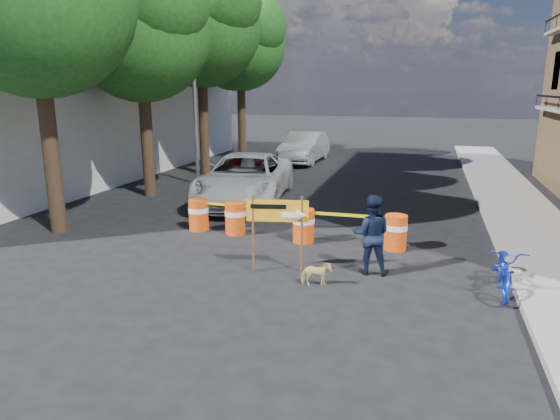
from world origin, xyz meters
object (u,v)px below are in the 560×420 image
Objects in this scene: sedan_red at (245,175)px; sedan_silver at (304,147)px; pedestrian at (371,235)px; barrel_far_left at (199,214)px; dog at (316,274)px; detour_sign at (285,217)px; bicycle at (508,246)px; suv_white at (245,178)px; barrel_mid_right at (304,225)px; barrel_mid_left at (235,217)px; barrel_far_right at (396,232)px.

sedan_silver reaches higher than sedan_red.
pedestrian is 16.59m from sedan_silver.
sedan_red is at bearing 94.78° from barrel_far_left.
barrel_far_left is at bearing 37.66° from dog.
bicycle reaches higher than detour_sign.
barrel_far_left is 3.81m from suv_white.
barrel_mid_right is 2.66m from pedestrian.
detour_sign is 4.53m from bicycle.
suv_white is at bearing -53.15° from pedestrian.
detour_sign reaches higher than dog.
detour_sign is (0.12, -2.28, 0.81)m from barrel_mid_right.
barrel_mid_right is at bearing -6.36° from barrel_mid_left.
dog is at bearing -116.07° from barrel_far_right.
pedestrian is 0.35× the size of sedan_silver.
suv_white is at bearing 105.82° from detour_sign.
barrel_far_left and barrel_mid_left have the same top height.
bicycle reaches higher than barrel_far_right.
bicycle is at bearing -93.80° from dog.
barrel_far_left is at bearing -91.71° from sedan_red.
barrel_mid_right is 3.02m from dog.
bicycle is (7.81, -2.40, 0.50)m from barrel_far_left.
barrel_mid_left is 13.81m from sedan_silver.
barrel_far_left and barrel_far_right have the same top height.
bicycle is 0.39× the size of sedan_silver.
bicycle is at bearing -24.48° from barrel_mid_right.
barrel_far_left is 13.69m from sedan_silver.
sedan_red is at bearing -90.02° from sedan_silver.
sedan_red is at bearing 102.41° from suv_white.
pedestrian reaches higher than sedan_silver.
pedestrian is at bearing -21.80° from barrel_far_left.
pedestrian is at bearing -69.79° from sedan_silver.
barrel_mid_left is at bearing -81.64° from suv_white.
suv_white reaches higher than barrel_mid_left.
barrel_far_right is 3.23m from dog.
detour_sign reaches higher than suv_white.
suv_white is (-4.09, 6.92, 0.58)m from dog.
barrel_mid_left reaches higher than dog.
pedestrian is at bearing -26.63° from barrel_mid_left.
barrel_mid_right is at bearing -5.07° from barrel_far_left.
detour_sign reaches higher than barrel_far_left.
barrel_far_left is 1.00× the size of barrel_mid_right.
bicycle reaches higher than pedestrian.
sedan_silver is at bearing -0.80° from dog.
barrel_mid_left is 1.00× the size of barrel_far_right.
pedestrian reaches higher than barrel_far_left.
barrel_mid_right is at bearing 3.46° from dog.
barrel_far_right is (2.38, 0.04, 0.00)m from barrel_mid_right.
barrel_mid_left is 4.41m from barrel_far_right.
barrel_mid_left and barrel_mid_right have the same top height.
pedestrian is (-0.44, -1.81, 0.41)m from barrel_far_right.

